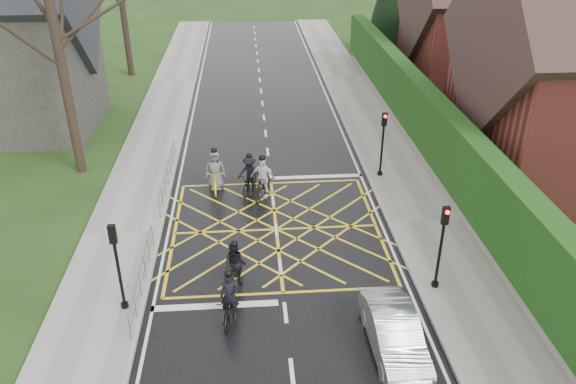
{
  "coord_description": "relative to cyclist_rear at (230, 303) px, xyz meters",
  "views": [
    {
      "loc": [
        -0.99,
        -18.88,
        11.87
      ],
      "look_at": [
        0.52,
        0.69,
        1.3
      ],
      "focal_mm": 35.0,
      "sensor_mm": 36.0,
      "label": 1
    }
  ],
  "objects": [
    {
      "name": "sidewalk_right",
      "position": [
        7.73,
        5.12,
        -0.51
      ],
      "size": [
        3.0,
        80.0,
        0.15
      ],
      "primitive_type": "cube",
      "color": "gray",
      "rests_on": "ground"
    },
    {
      "name": "church",
      "position": [
        -11.81,
        17.12,
        4.34
      ],
      "size": [
        8.8,
        7.8,
        11.0
      ],
      "color": "#2D2B28",
      "rests_on": "ground"
    },
    {
      "name": "cyclist_rear",
      "position": [
        0.0,
        0.0,
        0.0
      ],
      "size": [
        0.9,
        1.93,
        1.81
      ],
      "rotation": [
        0.0,
        0.0,
        -0.14
      ],
      "color": "black",
      "rests_on": "ground"
    },
    {
      "name": "traffic_light_ne",
      "position": [
        6.83,
        9.32,
        1.07
      ],
      "size": [
        0.24,
        0.31,
        3.21
      ],
      "rotation": [
        0.0,
        0.0,
        3.14
      ],
      "color": "black",
      "rests_on": "ground"
    },
    {
      "name": "stone_wall",
      "position": [
        9.48,
        11.12,
        -0.24
      ],
      "size": [
        0.5,
        38.0,
        0.7
      ],
      "primitive_type": "cube",
      "color": "slate",
      "rests_on": "ground"
    },
    {
      "name": "traffic_light_se",
      "position": [
        6.83,
        0.92,
        1.07
      ],
      "size": [
        0.24,
        0.31,
        3.21
      ],
      "rotation": [
        0.0,
        0.0,
        3.14
      ],
      "color": "black",
      "rests_on": "ground"
    },
    {
      "name": "traffic_light_sw",
      "position": [
        -3.37,
        0.63,
        1.07
      ],
      "size": [
        0.24,
        0.31,
        3.21
      ],
      "color": "black",
      "rests_on": "ground"
    },
    {
      "name": "hedge",
      "position": [
        9.48,
        11.12,
        1.51
      ],
      "size": [
        0.9,
        38.0,
        2.8
      ],
      "primitive_type": "cube",
      "color": "black",
      "rests_on": "stone_wall"
    },
    {
      "name": "house_far",
      "position": [
        16.48,
        23.12,
        3.77
      ],
      "size": [
        9.8,
        8.8,
        10.3
      ],
      "color": "maroon",
      "rests_on": "ground"
    },
    {
      "name": "road",
      "position": [
        1.73,
        5.12,
        -0.58
      ],
      "size": [
        9.0,
        80.0,
        0.01
      ],
      "primitive_type": "cube",
      "color": "black",
      "rests_on": "ground"
    },
    {
      "name": "cyclist_lead",
      "position": [
        -0.77,
        8.79,
        0.1
      ],
      "size": [
        0.91,
        2.07,
        1.99
      ],
      "rotation": [
        0.0,
        0.0,
        0.03
      ],
      "color": "yellow",
      "rests_on": "ground"
    },
    {
      "name": "sidewalk_left",
      "position": [
        -4.27,
        5.12,
        -0.51
      ],
      "size": [
        3.0,
        80.0,
        0.15
      ],
      "primitive_type": "cube",
      "color": "gray",
      "rests_on": "ground"
    },
    {
      "name": "railing_south",
      "position": [
        -2.92,
        1.62,
        0.19
      ],
      "size": [
        0.05,
        5.04,
        1.03
      ],
      "color": "slate",
      "rests_on": "ground"
    },
    {
      "name": "ground",
      "position": [
        1.73,
        5.12,
        -0.59
      ],
      "size": [
        120.0,
        120.0,
        0.0
      ],
      "primitive_type": "plane",
      "color": "#1B3311",
      "rests_on": "ground"
    },
    {
      "name": "cyclist_mid",
      "position": [
        0.76,
        8.49,
        0.08
      ],
      "size": [
        1.21,
        1.97,
        1.81
      ],
      "rotation": [
        0.0,
        0.0,
        -0.32
      ],
      "color": "black",
      "rests_on": "ground"
    },
    {
      "name": "railing_north",
      "position": [
        -2.92,
        9.12,
        0.2
      ],
      "size": [
        0.05,
        6.04,
        1.03
      ],
      "color": "slate",
      "rests_on": "ground"
    },
    {
      "name": "cyclist_back",
      "position": [
        0.16,
        1.69,
        0.08
      ],
      "size": [
        0.92,
        1.82,
        1.76
      ],
      "rotation": [
        0.0,
        0.0,
        -0.25
      ],
      "color": "black",
      "rests_on": "ground"
    },
    {
      "name": "car",
      "position": [
        4.74,
        -1.77,
        0.04
      ],
      "size": [
        1.41,
        3.82,
        1.25
      ],
      "primitive_type": "imported",
      "rotation": [
        0.0,
        0.0,
        0.02
      ],
      "color": "silver",
      "rests_on": "ground"
    },
    {
      "name": "cyclist_front",
      "position": [
        1.31,
        7.86,
        0.15
      ],
      "size": [
        1.22,
        2.06,
        2.0
      ],
      "rotation": [
        0.0,
        0.0,
        -0.35
      ],
      "color": "black",
      "rests_on": "ground"
    }
  ]
}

